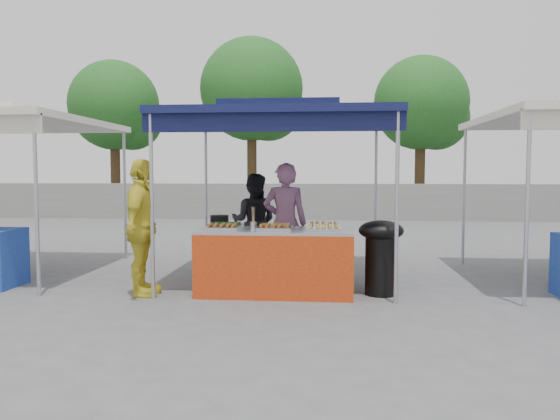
# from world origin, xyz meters

# --- Properties ---
(ground_plane) EXTENTS (80.00, 80.00, 0.00)m
(ground_plane) POSITION_xyz_m (0.00, 0.00, 0.00)
(ground_plane) COLOR #555557
(back_wall) EXTENTS (40.00, 0.25, 1.20)m
(back_wall) POSITION_xyz_m (0.00, 11.00, 0.60)
(back_wall) COLOR slate
(back_wall) RESTS_ON ground_plane
(main_canopy) EXTENTS (3.20, 3.20, 2.57)m
(main_canopy) POSITION_xyz_m (0.00, 0.97, 2.37)
(main_canopy) COLOR #B2B1B9
(main_canopy) RESTS_ON ground_plane
(tree_0) EXTENTS (3.44, 3.37, 5.79)m
(tree_0) POSITION_xyz_m (-7.30, 13.15, 3.96)
(tree_0) COLOR #3D2B17
(tree_0) RESTS_ON ground_plane
(tree_1) EXTENTS (3.83, 3.83, 6.58)m
(tree_1) POSITION_xyz_m (-2.07, 13.37, 4.50)
(tree_1) COLOR #3D2B17
(tree_1) RESTS_ON ground_plane
(tree_2) EXTENTS (3.38, 3.30, 5.67)m
(tree_2) POSITION_xyz_m (4.04, 12.76, 3.87)
(tree_2) COLOR #3D2B17
(tree_2) RESTS_ON ground_plane
(vendor_table) EXTENTS (2.00, 0.80, 0.85)m
(vendor_table) POSITION_xyz_m (0.00, -0.10, 0.43)
(vendor_table) COLOR #B73610
(vendor_table) RESTS_ON ground_plane
(food_tray_fl) EXTENTS (0.42, 0.30, 0.07)m
(food_tray_fl) POSITION_xyz_m (-0.65, -0.34, 0.88)
(food_tray_fl) COLOR silver
(food_tray_fl) RESTS_ON vendor_table
(food_tray_fm) EXTENTS (0.42, 0.30, 0.07)m
(food_tray_fm) POSITION_xyz_m (0.01, -0.34, 0.88)
(food_tray_fm) COLOR silver
(food_tray_fm) RESTS_ON vendor_table
(food_tray_fr) EXTENTS (0.42, 0.30, 0.07)m
(food_tray_fr) POSITION_xyz_m (0.63, -0.34, 0.88)
(food_tray_fr) COLOR silver
(food_tray_fr) RESTS_ON vendor_table
(food_tray_bl) EXTENTS (0.42, 0.30, 0.07)m
(food_tray_bl) POSITION_xyz_m (-0.66, -0.03, 0.88)
(food_tray_bl) COLOR silver
(food_tray_bl) RESTS_ON vendor_table
(food_tray_bm) EXTENTS (0.42, 0.30, 0.07)m
(food_tray_bm) POSITION_xyz_m (0.01, -0.03, 0.88)
(food_tray_bm) COLOR silver
(food_tray_bm) RESTS_ON vendor_table
(food_tray_br) EXTENTS (0.42, 0.30, 0.07)m
(food_tray_br) POSITION_xyz_m (0.62, -0.05, 0.88)
(food_tray_br) COLOR silver
(food_tray_br) RESTS_ON vendor_table
(cooking_pot) EXTENTS (0.25, 0.25, 0.15)m
(cooking_pot) POSITION_xyz_m (-0.80, 0.25, 0.92)
(cooking_pot) COLOR black
(cooking_pot) RESTS_ON vendor_table
(skewer_cup) EXTENTS (0.08, 0.08, 0.10)m
(skewer_cup) POSITION_xyz_m (-0.26, -0.26, 0.90)
(skewer_cup) COLOR #B2B1B9
(skewer_cup) RESTS_ON vendor_table
(wok_burner) EXTENTS (0.58, 0.58, 0.98)m
(wok_burner) POSITION_xyz_m (1.36, -0.02, 0.58)
(wok_burner) COLOR black
(wok_burner) RESTS_ON ground_plane
(crate_left) EXTENTS (0.48, 0.34, 0.29)m
(crate_left) POSITION_xyz_m (-0.49, 0.41, 0.14)
(crate_left) COLOR #12299A
(crate_left) RESTS_ON ground_plane
(crate_right) EXTENTS (0.54, 0.38, 0.32)m
(crate_right) POSITION_xyz_m (0.29, 0.53, 0.16)
(crate_right) COLOR #12299A
(crate_right) RESTS_ON ground_plane
(crate_stacked) EXTENTS (0.54, 0.37, 0.32)m
(crate_stacked) POSITION_xyz_m (0.29, 0.53, 0.48)
(crate_stacked) COLOR #12299A
(crate_stacked) RESTS_ON crate_right
(vendor_woman) EXTENTS (0.64, 0.43, 1.72)m
(vendor_woman) POSITION_xyz_m (0.07, 0.64, 0.86)
(vendor_woman) COLOR #825374
(vendor_woman) RESTS_ON ground_plane
(helper_man) EXTENTS (0.81, 0.65, 1.56)m
(helper_man) POSITION_xyz_m (-0.52, 1.67, 0.78)
(helper_man) COLOR black
(helper_man) RESTS_ON ground_plane
(customer_person) EXTENTS (0.52, 1.06, 1.76)m
(customer_person) POSITION_xyz_m (-1.69, -0.34, 0.88)
(customer_person) COLOR gold
(customer_person) RESTS_ON ground_plane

